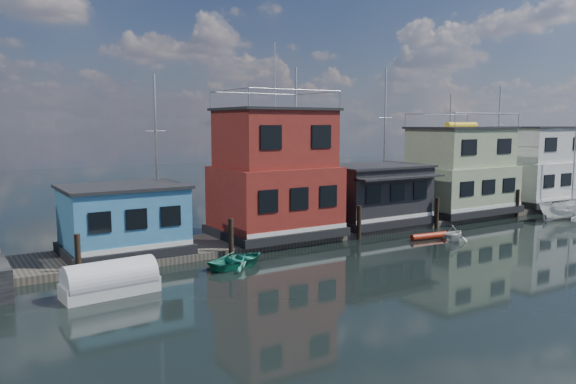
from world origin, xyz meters
TOP-DOWN VIEW (x-y plane):
  - ground at (0.00, 0.00)m, footprint 160.00×160.00m
  - dock at (0.00, 12.00)m, footprint 48.00×5.00m
  - houseboat_blue at (-18.00, 12.00)m, footprint 6.40×4.90m
  - houseboat_red at (-8.50, 12.00)m, footprint 7.40×5.90m
  - houseboat_dark at (-0.50, 11.98)m, footprint 7.40×6.10m
  - houseboat_green at (8.50, 12.00)m, footprint 8.40×5.90m
  - houseboat_white at (18.50, 12.00)m, footprint 8.40×5.90m
  - pilings at (-0.33, 9.20)m, footprint 42.28×0.28m
  - background_masts at (4.76, 18.00)m, footprint 36.40×0.16m
  - tarp_runabout at (-20.37, 6.05)m, footprint 4.09×1.88m
  - dinghy_white at (0.80, 5.75)m, footprint 2.34×2.14m
  - day_sailer at (17.14, 7.83)m, footprint 5.06×2.63m
  - motorboat at (13.77, 6.58)m, footprint 4.38×2.50m
  - dinghy_teal at (-13.46, 7.41)m, footprint 3.92×3.27m
  - red_kayak at (-0.04, 6.98)m, footprint 2.77×0.71m

SIDE VIEW (x-z plane):
  - ground at x=0.00m, z-range 0.00..0.00m
  - dock at x=0.00m, z-range 0.00..0.40m
  - red_kayak at x=-0.04m, z-range 0.00..0.40m
  - dinghy_teal at x=-13.46m, z-range 0.00..0.70m
  - day_sailer at x=17.14m, z-range -3.36..4.24m
  - dinghy_white at x=0.80m, z-range 0.00..1.04m
  - tarp_runabout at x=-20.37m, z-range -0.20..1.41m
  - motorboat at x=13.77m, z-range 0.00..1.60m
  - pilings at x=-0.33m, z-range 0.00..2.20m
  - houseboat_blue at x=-18.00m, z-range 0.38..4.04m
  - houseboat_dark at x=-0.50m, z-range 0.39..4.45m
  - houseboat_white at x=18.50m, z-range 0.21..6.87m
  - houseboat_green at x=8.50m, z-range 0.03..7.06m
  - houseboat_red at x=-8.50m, z-range -1.83..10.03m
  - background_masts at x=4.76m, z-range -0.45..11.55m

